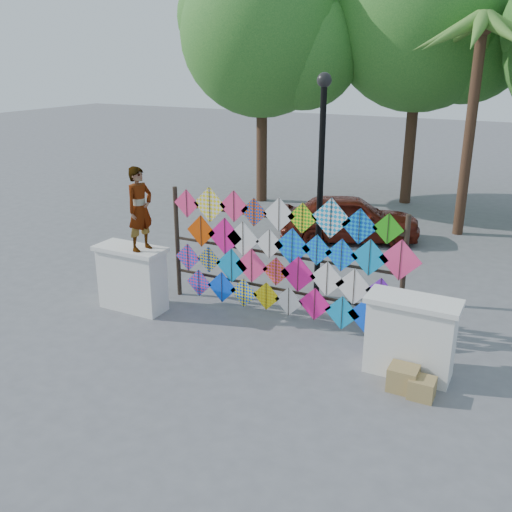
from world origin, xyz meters
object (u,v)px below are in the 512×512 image
Objects in this scene: lamppost at (321,168)px; vendor_woman at (140,209)px; kite_rack at (284,258)px; sedan at (350,218)px.

vendor_woman is at bearing -140.75° from lamppost.
vendor_woman is 0.35× the size of lamppost.
kite_rack is at bearing -97.72° from lamppost.
kite_rack is at bearing -60.57° from vendor_woman.
kite_rack reaches higher than sedan.
lamppost is (0.64, -4.00, 2.06)m from sedan.
lamppost is at bearing 82.28° from kite_rack.
sedan is at bearing 99.07° from lamppost.
vendor_woman is at bearing -159.85° from kite_rack.
kite_rack is 3.16× the size of vendor_woman.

